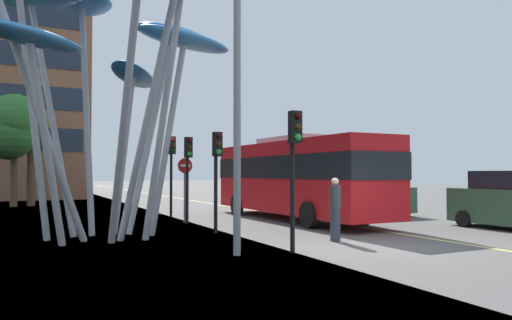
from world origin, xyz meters
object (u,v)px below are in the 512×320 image
(leaf_sculpture, at_px, (107,16))
(traffic_light_kerb_far, at_px, (217,160))
(car_parked_near, at_px, (511,202))
(car_parked_mid, at_px, (374,194))
(pedestrian, at_px, (335,209))
(car_parked_far, at_px, (313,190))
(street_lamp, at_px, (251,43))
(traffic_light_opposite, at_px, (172,159))
(red_bus, at_px, (296,174))
(traffic_light_island_mid, at_px, (188,161))
(no_entry_sign, at_px, (185,180))
(traffic_light_kerb_near, at_px, (294,150))

(leaf_sculpture, xyz_separation_m, traffic_light_kerb_far, (3.52, -0.10, -4.29))
(leaf_sculpture, bearing_deg, car_parked_near, -14.78)
(car_parked_mid, relative_size, pedestrian, 2.10)
(traffic_light_kerb_far, distance_m, car_parked_far, 13.39)
(pedestrian, bearing_deg, street_lamp, -163.61)
(traffic_light_opposite, distance_m, car_parked_mid, 9.80)
(leaf_sculpture, height_order, street_lamp, leaf_sculpture)
(street_lamp, height_order, pedestrian, street_lamp)
(street_lamp, bearing_deg, car_parked_near, 3.47)
(red_bus, distance_m, traffic_light_opposite, 5.65)
(car_parked_mid, xyz_separation_m, street_lamp, (-10.23, -7.65, 4.24))
(traffic_light_island_mid, height_order, no_entry_sign, traffic_light_island_mid)
(traffic_light_opposite, bearing_deg, red_bus, -36.80)
(traffic_light_island_mid, height_order, street_lamp, street_lamp)
(red_bus, relative_size, traffic_light_opposite, 3.01)
(red_bus, bearing_deg, car_parked_near, -51.79)
(red_bus, relative_size, no_entry_sign, 4.23)
(car_parked_near, distance_m, car_parked_far, 12.58)
(car_parked_near, bearing_deg, car_parked_mid, 92.31)
(pedestrian, height_order, no_entry_sign, no_entry_sign)
(car_parked_mid, bearing_deg, car_parked_near, -87.69)
(traffic_light_kerb_near, distance_m, car_parked_near, 9.68)
(traffic_light_kerb_near, height_order, traffic_light_kerb_far, traffic_light_kerb_near)
(red_bus, height_order, traffic_light_kerb_near, red_bus)
(leaf_sculpture, relative_size, no_entry_sign, 4.02)
(traffic_light_opposite, bearing_deg, traffic_light_kerb_near, -89.81)
(traffic_light_kerb_near, relative_size, car_parked_mid, 0.91)
(car_parked_near, bearing_deg, leaf_sculpture, 165.22)
(leaf_sculpture, height_order, car_parked_far, leaf_sculpture)
(traffic_light_kerb_near, relative_size, pedestrian, 1.91)
(car_parked_far, bearing_deg, red_bus, -128.37)
(traffic_light_island_mid, bearing_deg, traffic_light_opposite, 85.80)
(traffic_light_opposite, relative_size, car_parked_far, 0.84)
(car_parked_far, height_order, pedestrian, car_parked_far)
(red_bus, relative_size, pedestrian, 5.92)
(red_bus, relative_size, leaf_sculpture, 1.05)
(red_bus, xyz_separation_m, no_entry_sign, (-4.69, 0.74, -0.21))
(traffic_light_kerb_far, xyz_separation_m, car_parked_mid, (9.55, 3.59, -1.46))
(traffic_light_opposite, height_order, car_parked_far, traffic_light_opposite)
(red_bus, distance_m, traffic_light_kerb_near, 8.67)
(leaf_sculpture, relative_size, pedestrian, 5.62)
(traffic_light_island_mid, xyz_separation_m, car_parked_far, (9.59, 5.86, -1.45))
(red_bus, relative_size, traffic_light_island_mid, 3.22)
(traffic_light_kerb_far, relative_size, pedestrian, 1.80)
(red_bus, distance_m, car_parked_mid, 4.90)
(traffic_light_island_mid, relative_size, street_lamp, 0.41)
(leaf_sculpture, relative_size, traffic_light_kerb_near, 2.95)
(red_bus, distance_m, car_parked_far, 7.92)
(leaf_sculpture, distance_m, car_parked_near, 14.96)
(car_parked_mid, xyz_separation_m, car_parked_far, (0.12, 5.57, 0.06))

